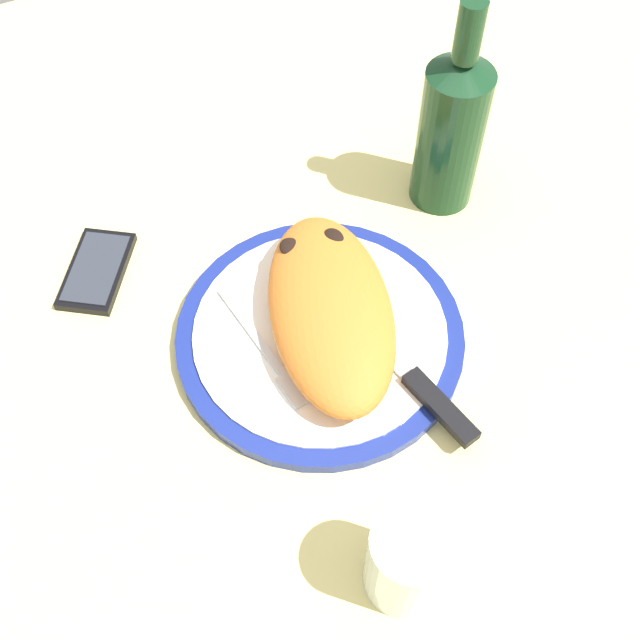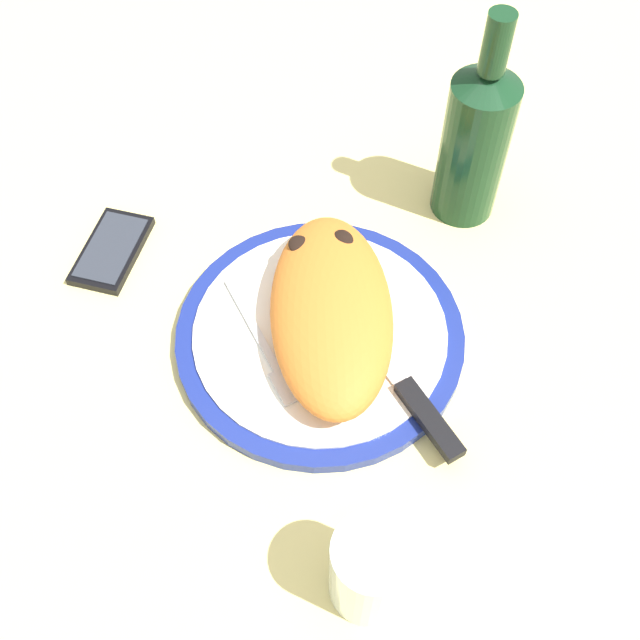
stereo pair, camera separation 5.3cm
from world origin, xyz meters
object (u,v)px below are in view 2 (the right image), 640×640
calzone (330,309)px  knife (410,393)px  smartphone (112,250)px  water_glass (370,572)px  wine_bottle (475,140)px  plate (320,335)px  fork (266,350)px

calzone → knife: 11.86cm
knife → smartphone: (-29.82, -24.00, -1.72)cm
calzone → smartphone: size_ratio=2.19×
water_glass → wine_bottle: 47.43cm
knife → plate: bearing=-151.5°
plate → calzone: calzone is taller
wine_bottle → knife: bearing=-37.1°
smartphone → wine_bottle: wine_bottle is taller
fork → knife: knife is taller
water_glass → wine_bottle: (-37.95, 27.81, 6.00)cm
fork → smartphone: bearing=-148.3°
plate → wine_bottle: bearing=118.3°
water_glass → plate: bearing=168.9°
fork → plate: bearing=94.3°
calzone → wine_bottle: size_ratio=1.06×
wine_bottle → smartphone: bearing=-99.9°
plate → wine_bottle: 27.55cm
water_glass → smartphone: bearing=-163.6°
smartphone → water_glass: water_glass is taller
fork → wine_bottle: size_ratio=0.64×
plate → calzone: 4.07cm
fork → wine_bottle: (-12.71, 28.83, 8.40)cm
calzone → water_glass: water_glass is taller
fork → knife: (9.90, 11.71, 0.29)cm
fork → water_glass: bearing=2.3°
knife → water_glass: bearing=-34.9°
fork → knife: bearing=49.8°
knife → smartphone: knife is taller
plate → knife: bearing=28.5°
smartphone → wine_bottle: size_ratio=0.48×
plate → water_glass: 26.42cm
plate → smartphone: bearing=-136.7°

